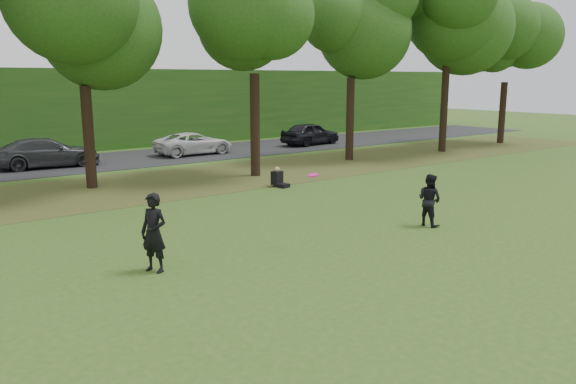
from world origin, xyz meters
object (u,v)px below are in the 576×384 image
(player_right, at_px, (429,200))
(frisbee, at_px, (313,175))
(seated_person, at_px, (278,179))
(player_left, at_px, (154,233))

(player_right, relative_size, frisbee, 5.39)
(player_right, distance_m, seated_person, 7.82)
(player_left, height_order, frisbee, frisbee)
(frisbee, xyz_separation_m, seated_person, (4.32, 7.49, -1.65))
(player_left, bearing_deg, frisbee, 51.59)
(player_right, height_order, frisbee, frisbee)
(player_left, xyz_separation_m, seated_person, (8.40, 6.70, -0.62))
(player_left, height_order, player_right, player_left)
(frisbee, relative_size, seated_person, 0.36)
(player_right, bearing_deg, frisbee, 82.34)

